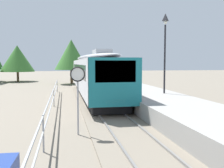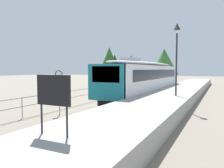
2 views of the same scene
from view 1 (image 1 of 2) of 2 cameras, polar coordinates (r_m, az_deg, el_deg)
ground_plane at (r=18.67m, az=-11.92°, el=-4.47°), size 160.00×160.00×0.00m
track_rails at (r=18.84m, az=-2.74°, el=-4.18°), size 3.20×60.00×0.14m
commuter_train at (r=22.11m, az=-4.04°, el=2.62°), size 2.82×18.85×3.74m
station_platform at (r=19.50m, az=6.76°, el=-2.67°), size 3.90×60.00×0.90m
platform_lamp_mid_platform at (r=17.53m, az=11.90°, el=10.10°), size 0.34×0.34×5.35m
speed_limit_sign at (r=10.31m, az=-7.75°, el=0.11°), size 0.61×0.10×2.81m
carpark_fence at (r=8.70m, az=-15.29°, el=-8.98°), size 0.06×36.06×1.25m
tree_behind_station_far at (r=36.36m, az=-9.17°, el=6.56°), size 4.70×4.70×6.29m
tree_distant_centre at (r=43.32m, az=-20.60°, el=5.42°), size 5.39×5.39×5.82m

